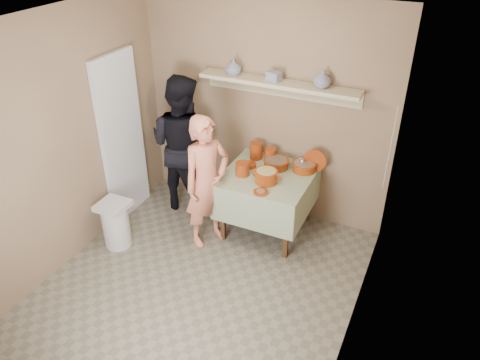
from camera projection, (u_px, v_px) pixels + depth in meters
The scene contains 22 objects.
ground at pixel (195, 292), 4.70m from camera, with size 3.50×3.50×0.00m, color #746D5B.
tile_panel at pixel (122, 138), 5.45m from camera, with size 0.06×0.70×2.00m, color silver.
plate_stack_a at pixel (256, 151), 5.49m from camera, with size 0.15×0.15×0.20m, color maroon.
plate_stack_b at pixel (270, 155), 5.44m from camera, with size 0.13×0.13×0.16m, color maroon.
bowl_stack at pixel (242, 169), 5.17m from camera, with size 0.15×0.15×0.15m, color maroon.
empty_bowl at pixel (250, 165), 5.35m from camera, with size 0.15×0.15×0.04m, color maroon.
propped_lid at pixel (315, 161), 5.24m from camera, with size 0.26×0.26×0.02m, color maroon.
vase_right at pixel (322, 79), 4.80m from camera, with size 0.18×0.18×0.19m, color navy.
vase_left at pixel (234, 67), 5.15m from camera, with size 0.17×0.17×0.18m, color navy.
ceramic_box at pixel (274, 76), 4.99m from camera, with size 0.15×0.10×0.10m, color navy.
person_cook at pixel (207, 182), 5.05m from camera, with size 0.56×0.37×1.54m, color #E27D61.
person_helper at pixel (182, 144), 5.64m from camera, with size 0.84×0.65×1.72m, color black.
room_shell at pixel (186, 150), 3.87m from camera, with size 3.04×3.54×2.62m.
serving_table at pixel (268, 183), 5.28m from camera, with size 0.97×0.97×0.76m.
cazuela_meat_a at pixel (276, 163), 5.32m from camera, with size 0.30×0.30×0.10m.
cazuela_meat_b at pixel (304, 166), 5.26m from camera, with size 0.28×0.28×0.10m.
ladle at pixel (303, 161), 5.26m from camera, with size 0.08×0.26×0.19m.
cazuela_rice at pixel (266, 175), 5.03m from camera, with size 0.33×0.25×0.14m.
front_plate at pixel (261, 192), 4.88m from camera, with size 0.16×0.16×0.03m.
wall_shelf at pixel (279, 85), 5.05m from camera, with size 1.80×0.25×0.21m.
trash_bin at pixel (116, 224), 5.22m from camera, with size 0.32×0.32×0.56m.
electrical_cord at pixel (390, 149), 4.68m from camera, with size 0.01×0.05×0.90m.
Camera 1 is at (1.86, -2.94, 3.40)m, focal length 35.00 mm.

